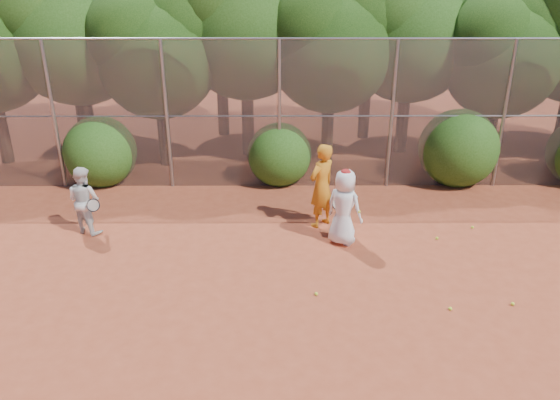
{
  "coord_description": "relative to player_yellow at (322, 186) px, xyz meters",
  "views": [
    {
      "loc": [
        -1.05,
        -8.18,
        5.81
      ],
      "look_at": [
        -1.0,
        2.5,
        1.1
      ],
      "focal_mm": 35.0,
      "sensor_mm": 36.0,
      "label": 1
    }
  ],
  "objects": [
    {
      "name": "ground",
      "position": [
        0.03,
        -3.51,
        -1.01
      ],
      "size": [
        80.0,
        80.0,
        0.0
      ],
      "primitive_type": "plane",
      "color": "#923920",
      "rests_on": "ground"
    },
    {
      "name": "fence_back",
      "position": [
        -0.09,
        2.49,
        1.04
      ],
      "size": [
        20.05,
        0.09,
        4.03
      ],
      "color": "gray",
      "rests_on": "ground"
    },
    {
      "name": "tree_1",
      "position": [
        -6.91,
        5.03,
        3.15
      ],
      "size": [
        4.64,
        4.03,
        6.35
      ],
      "color": "black",
      "rests_on": "ground"
    },
    {
      "name": "tree_2",
      "position": [
        -4.42,
        4.32,
        2.58
      ],
      "size": [
        3.99,
        3.47,
        5.47
      ],
      "color": "black",
      "rests_on": "ground"
    },
    {
      "name": "tree_3",
      "position": [
        -1.91,
        5.33,
        3.39
      ],
      "size": [
        4.89,
        4.26,
        6.7
      ],
      "color": "black",
      "rests_on": "ground"
    },
    {
      "name": "tree_4",
      "position": [
        0.58,
        4.72,
        2.75
      ],
      "size": [
        4.19,
        3.64,
        5.73
      ],
      "color": "black",
      "rests_on": "ground"
    },
    {
      "name": "tree_5",
      "position": [
        3.09,
        5.53,
        3.04
      ],
      "size": [
        4.51,
        3.92,
        6.17
      ],
      "color": "black",
      "rests_on": "ground"
    },
    {
      "name": "tree_6",
      "position": [
        5.58,
        4.52,
        2.46
      ],
      "size": [
        3.86,
        3.36,
        5.29
      ],
      "color": "black",
      "rests_on": "ground"
    },
    {
      "name": "tree_9",
      "position": [
        -7.91,
        7.33,
        3.33
      ],
      "size": [
        4.83,
        4.2,
        6.62
      ],
      "color": "black",
      "rests_on": "ground"
    },
    {
      "name": "tree_11",
      "position": [
        2.09,
        7.13,
        3.15
      ],
      "size": [
        4.64,
        4.03,
        6.35
      ],
      "color": "black",
      "rests_on": "ground"
    },
    {
      "name": "tree_12",
      "position": [
        6.59,
        7.73,
        3.5
      ],
      "size": [
        5.02,
        4.37,
        6.88
      ],
      "color": "black",
      "rests_on": "ground"
    },
    {
      "name": "bush_0",
      "position": [
        -5.97,
        2.79,
        -0.01
      ],
      "size": [
        2.0,
        2.0,
        2.0
      ],
      "primitive_type": "sphere",
      "color": "#204812",
      "rests_on": "ground"
    },
    {
      "name": "bush_1",
      "position": [
        -0.97,
        2.79,
        -0.11
      ],
      "size": [
        1.8,
        1.8,
        1.8
      ],
      "primitive_type": "sphere",
      "color": "#204812",
      "rests_on": "ground"
    },
    {
      "name": "bush_2",
      "position": [
        4.03,
        2.79,
        0.09
      ],
      "size": [
        2.2,
        2.2,
        2.2
      ],
      "primitive_type": "sphere",
      "color": "#204812",
      "rests_on": "ground"
    },
    {
      "name": "player_yellow",
      "position": [
        0.0,
        0.0,
        0.0
      ],
      "size": [
        0.95,
        0.86,
        2.02
      ],
      "rotation": [
        0.0,
        0.0,
        3.9
      ],
      "color": "#C57217",
      "rests_on": "ground"
    },
    {
      "name": "player_teen",
      "position": [
        0.43,
        -0.87,
        -0.14
      ],
      "size": [
        1.0,
        0.93,
        1.75
      ],
      "rotation": [
        0.0,
        0.0,
        2.52
      ],
      "color": "white",
      "rests_on": "ground"
    },
    {
      "name": "player_white",
      "position": [
        -5.44,
        -0.3,
        -0.21
      ],
      "size": [
        0.96,
        0.88,
        1.59
      ],
      "rotation": [
        0.0,
        0.0,
        2.69
      ],
      "color": "silver",
      "rests_on": "ground"
    },
    {
      "name": "ball_0",
      "position": [
        2.1,
        -3.48,
        -0.97
      ],
      "size": [
        0.07,
        0.07,
        0.07
      ],
      "primitive_type": "sphere",
      "color": "#C8E629",
      "rests_on": "ground"
    },
    {
      "name": "ball_1",
      "position": [
        2.59,
        -0.76,
        -0.97
      ],
      "size": [
        0.07,
        0.07,
        0.07
      ],
      "primitive_type": "sphere",
      "color": "#C8E629",
      "rests_on": "ground"
    },
    {
      "name": "ball_2",
      "position": [
        3.29,
        -3.34,
        -0.97
      ],
      "size": [
        0.07,
        0.07,
        0.07
      ],
      "primitive_type": "sphere",
      "color": "#C8E629",
      "rests_on": "ground"
    },
    {
      "name": "ball_3",
      "position": [
        -0.29,
        -3.0,
        -0.97
      ],
      "size": [
        0.07,
        0.07,
        0.07
      ],
      "primitive_type": "sphere",
      "color": "#C8E629",
      "rests_on": "ground"
    },
    {
      "name": "ball_4",
      "position": [
        3.58,
        -0.21,
        -0.97
      ],
      "size": [
        0.07,
        0.07,
        0.07
      ],
      "primitive_type": "sphere",
      "color": "#C8E629",
      "rests_on": "ground"
    }
  ]
}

